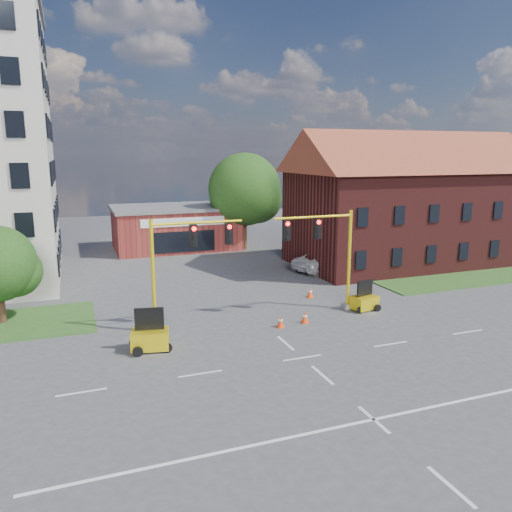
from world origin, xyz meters
The scene contains 16 objects.
ground centered at (0.00, 0.00, 0.00)m, with size 120.00×120.00×0.00m, color #424245.
grass_verge_ne centered at (18.00, 9.00, 0.04)m, with size 14.00×4.00×0.08m, color #28511E.
lane_markings centered at (0.00, -3.00, 0.01)m, with size 60.00×36.00×0.01m, color silver, non-canonical shape.
brick_shop centered at (0.00, 29.98, 2.16)m, with size 12.40×8.40×4.30m.
townhouse_row centered at (18.00, 16.00, 5.93)m, with size 21.00×11.00×11.50m.
tree_large centered at (6.87, 27.08, 5.75)m, with size 7.59×7.23×9.62m.
tree_nw_front centered at (-13.78, 10.58, 3.34)m, with size 4.54×4.32×5.66m.
signal_mast_west centered at (-4.36, 6.00, 3.92)m, with size 5.30×0.60×6.20m.
signal_mast_east centered at (4.36, 6.00, 3.92)m, with size 5.30×0.60×6.20m.
trailer_west centered at (-6.65, 3.54, 0.65)m, with size 2.04×1.57×2.08m.
trailer_east centered at (6.83, 5.39, 0.57)m, with size 1.78×1.39×1.81m.
cone_a centered at (-7.11, 4.25, 0.34)m, with size 0.40×0.40×0.70m.
cone_b centered at (0.70, 4.28, 0.34)m, with size 0.40×0.40×0.70m.
cone_c centered at (2.30, 4.46, 0.34)m, with size 0.40×0.40×0.70m.
cone_d centered at (4.89, 9.00, 0.34)m, with size 0.40×0.40×0.70m.
pickup_white centered at (9.52, 15.67, 0.80)m, with size 2.65×5.74×1.60m, color silver.
Camera 1 is at (-9.89, -20.13, 9.62)m, focal length 35.00 mm.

